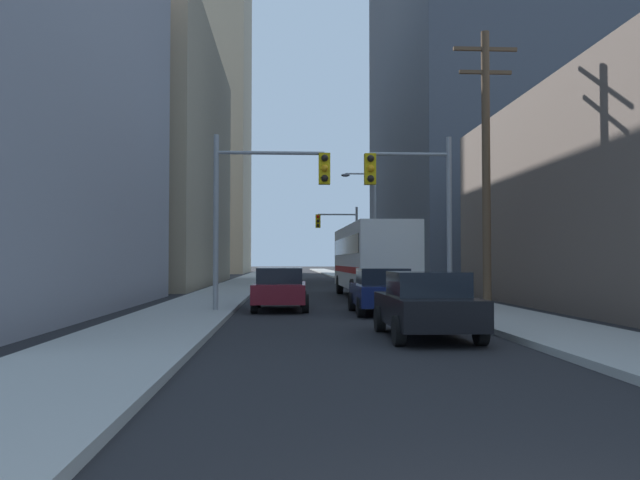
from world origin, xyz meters
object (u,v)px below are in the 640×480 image
object	(u,v)px
city_bus	(371,257)
sedan_navy	(382,291)
sedan_black	(426,304)
traffic_signal_far_right	(339,232)
traffic_signal_near_right	(413,195)
traffic_signal_near_left	(266,193)
sedan_maroon	(280,289)

from	to	relation	value
city_bus	sedan_navy	size ratio (longest dim) A/B	2.73
sedan_black	traffic_signal_far_right	size ratio (longest dim) A/B	0.70
sedan_navy	traffic_signal_near_right	world-z (taller)	traffic_signal_near_right
city_bus	traffic_signal_far_right	world-z (taller)	traffic_signal_far_right
traffic_signal_near_left	traffic_signal_near_right	xyz separation A→B (m)	(4.98, -0.00, -0.05)
sedan_black	sedan_navy	xyz separation A→B (m)	(0.00, 6.76, 0.00)
sedan_black	city_bus	bearing A→B (deg)	86.88
traffic_signal_near_right	sedan_navy	bearing A→B (deg)	-169.05
city_bus	sedan_black	xyz separation A→B (m)	(-0.86, -15.85, -1.16)
sedan_maroon	sedan_navy	bearing A→B (deg)	-27.15
traffic_signal_near_right	city_bus	bearing A→B (deg)	91.60
sedan_maroon	traffic_signal_near_right	world-z (taller)	traffic_signal_near_right
traffic_signal_near_left	sedan_navy	bearing A→B (deg)	-3.18
sedan_navy	traffic_signal_near_left	distance (m)	5.08
sedan_black	sedan_maroon	world-z (taller)	same
traffic_signal_near_right	traffic_signal_far_right	size ratio (longest dim) A/B	1.00
sedan_black	traffic_signal_near_right	size ratio (longest dim) A/B	0.70
sedan_black	traffic_signal_far_right	xyz separation A→B (m)	(0.96, 35.51, 3.25)
traffic_signal_near_right	traffic_signal_far_right	world-z (taller)	same
sedan_maroon	traffic_signal_far_right	bearing A→B (deg)	80.82
sedan_black	traffic_signal_near_left	distance (m)	8.62
sedan_black	traffic_signal_near_left	xyz separation A→B (m)	(-3.87, 6.98, 3.28)
city_bus	sedan_black	distance (m)	15.92
sedan_maroon	traffic_signal_near_right	xyz separation A→B (m)	(4.51, -1.53, 3.23)
city_bus	traffic_signal_near_left	xyz separation A→B (m)	(-4.73, -8.87, 2.12)
sedan_black	traffic_signal_near_right	xyz separation A→B (m)	(1.11, 6.97, 3.23)
city_bus	traffic_signal_far_right	xyz separation A→B (m)	(0.10, 19.66, 2.09)
sedan_black	traffic_signal_far_right	distance (m)	35.67
sedan_black	traffic_signal_near_left	world-z (taller)	traffic_signal_near_left
city_bus	traffic_signal_near_right	world-z (taller)	traffic_signal_near_right
sedan_navy	traffic_signal_near_left	world-z (taller)	traffic_signal_near_left
city_bus	sedan_black	world-z (taller)	city_bus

